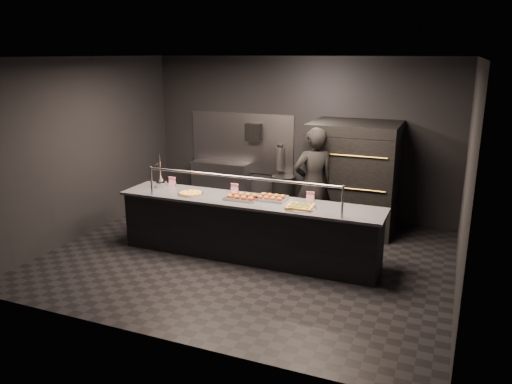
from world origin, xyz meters
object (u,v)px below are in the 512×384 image
Objects in this scene: square_pizza at (300,207)px; worker at (313,184)px; trash_bin at (283,195)px; round_pizza at (191,193)px; beer_tap at (160,178)px; fire_extinguisher at (280,159)px; slider_tray_b at (271,198)px; service_counter at (248,228)px; prep_shelf at (221,184)px; towel_dispenser at (254,132)px; pizza_oven at (353,176)px; slider_tray_a at (242,197)px.

worker is (-0.15, 1.22, 0.01)m from square_pizza.
trash_bin is at bearing -88.14° from worker.
worker is at bearing 35.76° from round_pizza.
beer_tap is 1.24× the size of square_pizza.
fire_extinguisher reaches higher than slider_tray_b.
beer_tap is 1.29× the size of slider_tray_b.
square_pizza is (1.20, -2.50, -0.12)m from fire_extinguisher.
service_counter is 8.66× the size of square_pizza.
slider_tray_b reaches higher than prep_shelf.
worker is at bearing -38.42° from towel_dispenser.
pizza_oven is at bearing -160.43° from worker.
square_pizza is (0.53, -0.25, -0.01)m from slider_tray_b.
slider_tray_a is (-0.10, 0.02, 0.49)m from service_counter.
worker is at bearing 58.25° from service_counter.
towel_dispenser reaches higher than service_counter.
square_pizza is at bearing -6.63° from slider_tray_a.
fire_extinguisher is at bearing -88.06° from worker.
fire_extinguisher is 2.40m from slider_tray_a.
worker is at bearing 23.85° from beer_tap.
service_counter is 1.41m from worker.
slider_tray_b is 1.04m from worker.
service_counter is at bearing 3.65° from round_pizza.
towel_dispenser is 2.12m from worker.
service_counter is at bearing -122.27° from pizza_oven.
slider_tray_b is at bearing 1.32° from beer_tap.
trash_bin is at bearing 104.07° from slider_tray_b.
slider_tray_b is at bearing 31.44° from worker.
square_pizza is (1.75, -2.49, -0.61)m from towel_dispenser.
fire_extinguisher is (-1.55, 0.50, 0.09)m from pizza_oven.
trash_bin is (-1.40, 0.32, -0.59)m from pizza_oven.
round_pizza is at bearing -108.20° from trash_bin.
beer_tap reaches higher than slider_tray_a.
prep_shelf is 1.39m from fire_extinguisher.
square_pizza is at bearing -1.11° from round_pizza.
pizza_oven is at bearing 55.40° from slider_tray_a.
fire_extinguisher is 1.11× the size of slider_tray_b.
beer_tap is at bearing -107.21° from towel_dispenser.
pizza_oven reaches higher than service_counter.
square_pizza is (0.95, -0.11, -0.01)m from slider_tray_a.
towel_dispenser is 0.74× the size of square_pizza.
beer_tap is (-0.71, -2.28, -0.46)m from towel_dispenser.
slider_tray_a reaches higher than slider_tray_b.
slider_tray_a reaches higher than trash_bin.
trash_bin is (1.40, -0.10, -0.07)m from prep_shelf.
worker is (2.30, 1.02, -0.14)m from beer_tap.
slider_tray_a reaches higher than square_pizza.
beer_tap reaches higher than square_pizza.
towel_dispenser is 0.60× the size of beer_tap.
fire_extinguisher reaches higher than square_pizza.
fire_extinguisher is (0.55, 0.01, -0.49)m from towel_dispenser.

